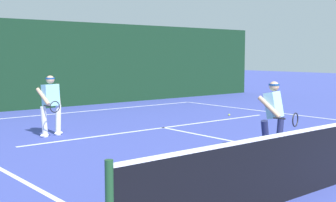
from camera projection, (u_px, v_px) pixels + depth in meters
name	position (u px, v px, depth m)	size (l,w,h in m)	color
court_line_baseline_far	(81.00, 112.00, 17.03)	(10.77, 0.10, 0.01)	white
court_line_service	(163.00, 128.00, 13.28)	(8.78, 0.10, 0.01)	white
court_line_centre	(246.00, 144.00, 10.87)	(0.10, 6.40, 0.01)	white
player_near	(274.00, 114.00, 9.67)	(1.02, 0.90, 1.57)	#1E234C
player_far	(51.00, 103.00, 11.85)	(0.70, 0.90, 1.59)	silver
tennis_ball	(229.00, 115.00, 15.87)	(0.07, 0.07, 0.07)	#D1E033
back_fence_windscreen	(57.00, 64.00, 18.30)	(22.69, 0.12, 3.48)	black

